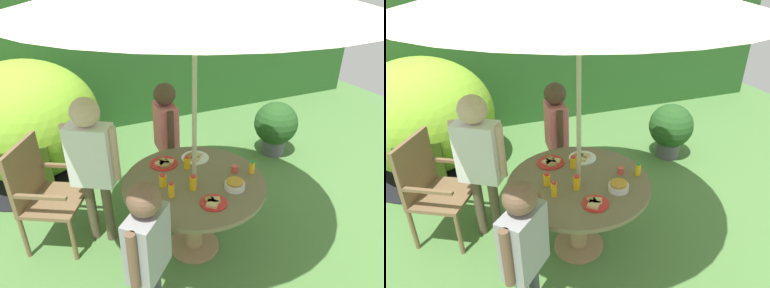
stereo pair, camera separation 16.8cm
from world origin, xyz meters
TOP-DOWN VIEW (x-y plane):
  - ground_plane at (0.00, 0.00)m, footprint 10.00×10.00m
  - hedge_backdrop at (0.00, 3.18)m, footprint 9.00×0.70m
  - garden_table at (0.00, 0.00)m, footprint 1.19×1.19m
  - wooden_chair at (-1.18, 0.64)m, footprint 0.67×0.68m
  - dome_tent at (-1.25, 1.99)m, footprint 1.81×1.81m
  - potted_plant at (1.71, 1.16)m, footprint 0.57×0.57m
  - child_in_pink_shirt at (0.06, 0.85)m, footprint 0.22×0.44m
  - child_in_white_shirt at (-0.74, 0.45)m, footprint 0.42×0.36m
  - child_in_grey_shirt at (-0.58, -0.59)m, footprint 0.35×0.35m
  - snack_bowl at (0.25, -0.23)m, footprint 0.16×0.16m
  - plate_front_edge at (0.16, 0.33)m, footprint 0.25×0.25m
  - plate_mid_left at (-0.14, 0.35)m, footprint 0.25×0.25m
  - plate_far_left at (0.01, -0.33)m, footprint 0.21×0.21m
  - juice_bottle_near_left at (-0.26, 0.04)m, footprint 0.06×0.06m
  - juice_bottle_near_right at (-0.25, -0.12)m, footprint 0.05×0.05m
  - juice_bottle_far_right at (0.03, 0.21)m, footprint 0.06×0.06m
  - juice_bottle_center_front at (0.50, -0.09)m, footprint 0.05×0.05m
  - juice_bottle_center_back at (-0.06, -0.10)m, footprint 0.06×0.06m
  - cup_near at (0.37, -0.02)m, footprint 0.06×0.06m

SIDE VIEW (x-z plane):
  - ground_plane at x=0.00m, z-range -0.02..0.00m
  - potted_plant at x=1.71m, z-range 0.05..0.77m
  - wooden_chair at x=-1.18m, z-range 0.05..1.06m
  - garden_table at x=0.00m, z-range 0.20..0.92m
  - dome_tent at x=-1.25m, z-range -0.01..1.37m
  - plate_front_edge at x=0.16m, z-range 0.72..0.75m
  - plate_far_left at x=0.01m, z-range 0.72..0.75m
  - plate_mid_left at x=-0.14m, z-range 0.72..0.75m
  - cup_near at x=0.37m, z-range 0.72..0.78m
  - snack_bowl at x=0.25m, z-range 0.72..0.81m
  - juice_bottle_near_left at x=-0.26m, z-range 0.72..0.83m
  - juice_bottle_center_front at x=0.50m, z-range 0.72..0.84m
  - juice_bottle_far_right at x=0.03m, z-range 0.72..0.84m
  - child_in_grey_shirt at x=-0.58m, z-range 0.17..1.40m
  - juice_bottle_center_back at x=-0.06m, z-range 0.72..0.85m
  - juice_bottle_near_right at x=-0.25m, z-range 0.72..0.85m
  - child_in_pink_shirt at x=0.06m, z-range 0.18..1.48m
  - child_in_white_shirt at x=-0.74m, z-range 0.20..1.61m
  - hedge_backdrop at x=0.00m, z-range 0.00..2.06m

